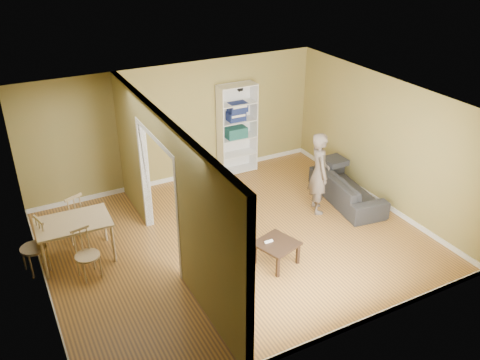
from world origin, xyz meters
name	(u,v)px	position (x,y,z in m)	size (l,w,h in m)	color
room_shell	(235,177)	(0.00, 0.00, 1.30)	(6.50, 6.50, 6.50)	#BA7F31
partition	(168,193)	(-1.20, 0.00, 1.30)	(0.22, 5.50, 2.60)	olive
wall_speaker	(240,88)	(1.50, 2.69, 1.90)	(0.10, 0.10, 0.10)	black
sofa	(347,185)	(2.70, 0.25, 0.37)	(0.84, 1.96, 0.75)	black
person	(320,166)	(1.94, 0.22, 0.97)	(0.55, 0.70, 1.94)	slate
bookshelf	(236,128)	(1.36, 2.61, 1.02)	(0.86, 0.38, 2.04)	white
paper_box_teal	(236,132)	(1.33, 2.56, 0.95)	(0.46, 0.30, 0.24)	#1F7D7E
paper_box_navy_b	(236,116)	(1.33, 2.56, 1.33)	(0.39, 0.25, 0.20)	#100D49
paper_box_navy_c	(238,107)	(1.37, 2.56, 1.54)	(0.40, 0.26, 0.21)	navy
coffee_table	(277,246)	(0.31, -0.92, 0.35)	(0.62, 0.62, 0.41)	black
game_controller	(269,241)	(0.20, -0.84, 0.43)	(0.15, 0.04, 0.03)	white
dining_table	(73,225)	(-2.63, 0.77, 0.67)	(1.20, 0.80, 0.75)	tan
chair_left	(33,247)	(-3.30, 0.75, 0.47)	(0.43, 0.43, 0.94)	#D2BD83
chair_near	(87,255)	(-2.56, 0.18, 0.43)	(0.40, 0.40, 0.86)	#D5BE79
chair_far	(71,216)	(-2.56, 1.41, 0.48)	(0.44, 0.44, 0.95)	#D2BC7F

